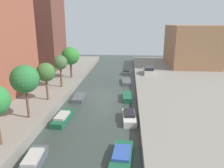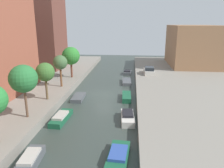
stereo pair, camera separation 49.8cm
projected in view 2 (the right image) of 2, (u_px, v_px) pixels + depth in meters
name	position (u px, v px, depth m)	size (l,w,h in m)	color
ground_plane	(103.00, 95.00, 33.47)	(84.00, 84.00, 0.00)	#333D38
quay_left	(10.00, 89.00, 34.67)	(20.00, 64.00, 1.00)	gray
quay_right	(205.00, 94.00, 32.00)	(20.00, 64.00, 1.00)	gray
apartment_tower_far	(36.00, 9.00, 45.52)	(10.00, 8.81, 24.66)	brown
low_block_right	(192.00, 45.00, 50.28)	(10.00, 14.85, 9.08)	#9E704C
street_tree_1	(23.00, 79.00, 22.04)	(2.87, 2.87, 5.62)	brown
street_tree_2	(45.00, 72.00, 27.55)	(2.39, 2.39, 4.82)	brown
street_tree_3	(60.00, 63.00, 33.20)	(2.19, 2.19, 4.91)	brown
street_tree_4	(71.00, 56.00, 38.92)	(3.16, 3.16, 5.51)	brown
parked_car	(149.00, 71.00, 42.31)	(1.95, 4.14, 1.42)	beige
moored_boat_left_0	(29.00, 162.00, 16.67)	(1.58, 4.12, 0.90)	#4C5156
moored_boat_left_1	(61.00, 118.00, 24.49)	(1.57, 4.38, 0.84)	#195638
moored_boat_left_2	(78.00, 97.00, 31.34)	(1.59, 3.59, 0.53)	#4C5156
moored_boat_right_0	(118.00, 156.00, 17.46)	(1.87, 4.15, 0.83)	#195638
moored_boat_right_1	(128.00, 117.00, 24.46)	(1.68, 3.92, 0.97)	beige
moored_boat_right_2	(127.00, 97.00, 31.41)	(1.37, 3.88, 0.68)	#195638
moored_boat_right_3	(127.00, 82.00, 39.75)	(1.77, 4.41, 0.53)	#4C5156
moored_boat_right_4	(127.00, 72.00, 46.54)	(1.66, 3.13, 0.86)	#4C5156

